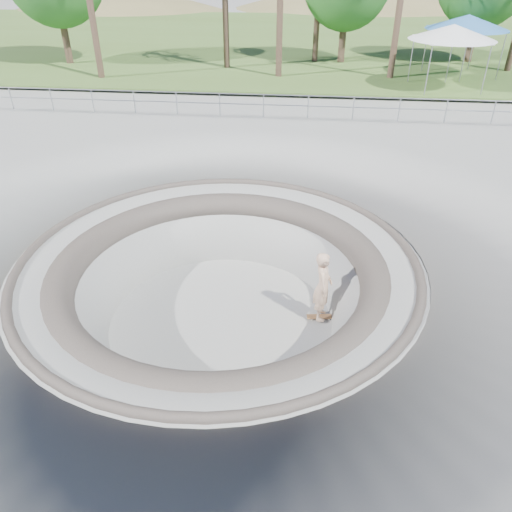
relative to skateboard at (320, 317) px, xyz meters
name	(u,v)px	position (x,y,z in m)	size (l,w,h in m)	color
ground	(219,260)	(-2.70, -0.30, 1.84)	(180.00, 180.00, 0.00)	gray
skate_bowl	(221,316)	(-2.70, -0.30, 0.01)	(14.00, 14.00, 4.10)	gray
grass_strip	(289,39)	(-2.70, 33.70, 2.06)	(180.00, 36.00, 0.12)	#435D25
distant_hills	(325,71)	(1.08, 56.87, -5.18)	(103.20, 45.00, 28.60)	brown
safety_railing	(264,105)	(-2.70, 11.70, 2.53)	(25.00, 0.06, 1.03)	#919399
skateboard	(320,317)	(0.00, 0.00, 0.00)	(0.75, 0.30, 0.08)	brown
skater	(323,286)	(0.00, 0.00, 1.02)	(0.73, 0.48, 2.01)	tan
canopy_white	(453,32)	(6.44, 17.70, 4.88)	(6.18, 6.18, 3.15)	#919399
canopy_blue	(468,22)	(7.92, 20.92, 4.99)	(6.25, 6.25, 3.27)	#919399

